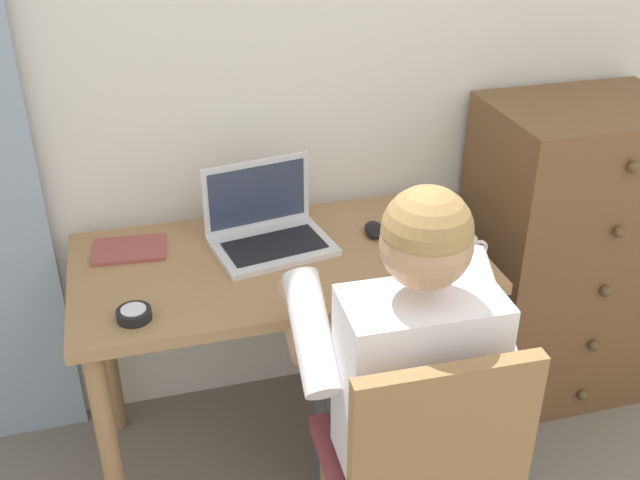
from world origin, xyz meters
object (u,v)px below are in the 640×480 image
at_px(computer_mouse, 374,230).
at_px(notebook_pad, 129,249).
at_px(laptop, 268,228).
at_px(desk, 279,290).
at_px(chair, 420,467).
at_px(person_seated, 399,360).
at_px(desk_clock, 134,314).
at_px(dresser, 565,254).
at_px(coffee_mug, 463,252).

distance_m(computer_mouse, notebook_pad, 0.74).
bearing_deg(laptop, desk, -84.23).
relative_size(chair, person_seated, 0.74).
bearing_deg(desk, laptop, 95.77).
height_order(chair, notebook_pad, chair).
bearing_deg(chair, desk_clock, 143.39).
height_order(chair, desk_clock, chair).
relative_size(dresser, notebook_pad, 5.16).
relative_size(person_seated, computer_mouse, 12.13).
distance_m(laptop, notebook_pad, 0.41).
height_order(person_seated, computer_mouse, person_seated).
relative_size(desk, person_seated, 0.98).
bearing_deg(person_seated, laptop, 110.14).
xyz_separation_m(desk, laptop, (-0.01, 0.10, 0.16)).
height_order(dresser, computer_mouse, dresser).
relative_size(laptop, notebook_pad, 1.80).
distance_m(dresser, person_seated, 1.02).
xyz_separation_m(person_seated, computer_mouse, (0.12, 0.54, 0.07)).
xyz_separation_m(chair, laptop, (-0.21, 0.76, 0.29)).
bearing_deg(coffee_mug, notebook_pad, 159.54).
distance_m(dresser, computer_mouse, 0.75).
xyz_separation_m(desk_clock, notebook_pad, (0.00, 0.36, -0.01)).
bearing_deg(chair, notebook_pad, 126.95).
distance_m(desk, computer_mouse, 0.35).
bearing_deg(chair, person_seated, 88.68).
distance_m(computer_mouse, desk_clock, 0.79).
relative_size(computer_mouse, notebook_pad, 0.48).
xyz_separation_m(desk, desk_clock, (-0.42, -0.20, 0.13)).
bearing_deg(notebook_pad, person_seated, -40.67).
distance_m(laptop, coffee_mug, 0.58).
relative_size(computer_mouse, desk_clock, 1.11).
relative_size(person_seated, coffee_mug, 10.11).
distance_m(notebook_pad, coffee_mug, 0.98).
relative_size(desk, coffee_mug, 9.91).
bearing_deg(desk_clock, desk, 25.59).
height_order(chair, person_seated, person_seated).
bearing_deg(person_seated, chair, -91.32).
bearing_deg(dresser, notebook_pad, 177.49).
height_order(computer_mouse, notebook_pad, computer_mouse).
xyz_separation_m(person_seated, laptop, (-0.21, 0.57, 0.11)).
xyz_separation_m(dresser, laptop, (-1.04, 0.00, 0.25)).
relative_size(chair, desk_clock, 9.94).
xyz_separation_m(chair, computer_mouse, (0.12, 0.72, 0.25)).
bearing_deg(coffee_mug, desk_clock, -179.01).
height_order(chair, coffee_mug, chair).
bearing_deg(chair, laptop, 105.21).
xyz_separation_m(laptop, coffee_mug, (0.51, -0.28, -0.00)).
height_order(person_seated, desk_clock, person_seated).
xyz_separation_m(dresser, notebook_pad, (-1.45, 0.06, 0.21)).
height_order(computer_mouse, desk_clock, computer_mouse).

